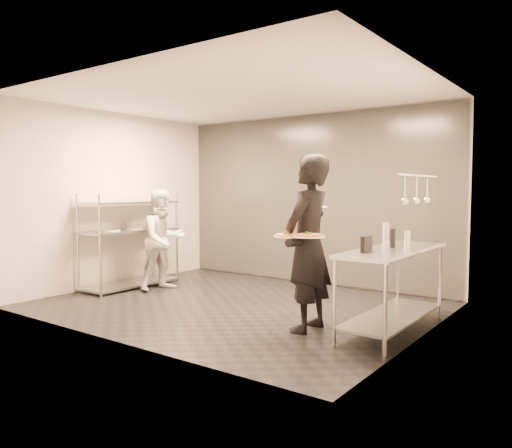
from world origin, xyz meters
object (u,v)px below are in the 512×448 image
Objects in this scene: pizza_plate_near at (289,235)px; pizza_plate_far at (309,236)px; prep_counter at (393,275)px; pos_monitor at (366,244)px; pass_rack at (130,239)px; salad_plate at (315,205)px; bottle_green at (386,234)px; chef at (163,240)px; bottle_dark at (393,238)px; waiter at (308,243)px; bottle_clear at (407,241)px.

pizza_plate_far is at bearing -9.13° from pizza_plate_near.
pos_monitor is (-0.12, -0.43, 0.38)m from prep_counter.
pass_rack reaches higher than salad_plate.
pizza_plate_far reaches higher than pos_monitor.
pass_rack is at bearing -176.55° from bottle_green.
chef reaches higher than bottle_dark.
salad_plate is at bearing -151.05° from bottle_green.
salad_plate is 0.88m from bottle_green.
bottle_clear is at bearing 110.33° from waiter.
waiter reaches higher than bottle_dark.
pass_rack is 4.17m from bottle_green.
waiter is at bearing 122.30° from pizza_plate_far.
pass_rack is at bearing -179.97° from prep_counter.
pass_rack is 6.18× the size of bottle_green.
pos_monitor reaches higher than prep_counter.
pizza_plate_far is 1.14× the size of salad_plate.
pizza_plate_far is at bearing -150.05° from pos_monitor.
bottle_green is 0.24m from bottle_dark.
pizza_plate_far is (0.28, -0.05, 0.02)m from pizza_plate_near.
chef is at bearing 14.19° from pass_rack.
waiter is 0.95m from bottle_green.
prep_counter is 6.95× the size of bottle_green.
pizza_plate_far is 1.50× the size of pos_monitor.
bottle_clear is at bearing -21.11° from prep_counter.
prep_counter is 5.37× the size of pizza_plate_far.
bottle_clear is (0.36, -0.32, -0.03)m from bottle_green.
pizza_plate_near is at bearing -11.53° from pass_rack.
pass_rack is at bearing 168.47° from pizza_plate_near.
bottle_dark is (3.70, -0.09, 0.24)m from chef.
bottle_green is at bearing 3.45° from pass_rack.
prep_counter is at bearing 118.63° from waiter.
pass_rack is 4.33m from prep_counter.
pos_monitor is at bearing -84.85° from bottle_green.
prep_counter is (4.33, 0.00, -0.14)m from pass_rack.
pass_rack is 0.62m from chef.
salad_plate is (2.84, -0.29, 0.59)m from chef.
bottle_clear is (3.91, -0.22, 0.24)m from chef.
pizza_plate_far is 1.04m from bottle_clear.
waiter is 3.02m from chef.
salad_plate is (-0.11, 0.34, 0.41)m from waiter.
chef is 3.26m from pizza_plate_far.
bottle_clear is at bearing 30.80° from pizza_plate_near.
bottle_green is (3.55, 0.10, 0.27)m from chef.
salad_plate reaches higher than bottle_green.
chef is 4.92× the size of pizza_plate_near.
waiter is at bearing 63.48° from pizza_plate_near.
chef is (-3.73, 0.15, 0.15)m from prep_counter.
pizza_plate_far reaches higher than prep_counter.
salad_plate reaches higher than pizza_plate_near.
pizza_plate_near is at bearing -126.71° from bottle_green.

